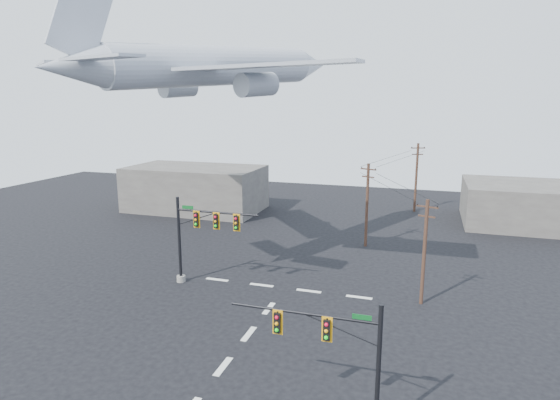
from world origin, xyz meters
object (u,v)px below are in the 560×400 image
(utility_pole_a, at_px, (424,250))
(utility_pole_b, at_px, (367,204))
(utility_pole_c, at_px, (416,176))
(signal_mast_near, at_px, (343,359))
(signal_mast_far, at_px, (198,236))
(airliner, at_px, (217,67))

(utility_pole_a, distance_m, utility_pole_b, 14.24)
(utility_pole_b, bearing_deg, utility_pole_c, 99.43)
(signal_mast_near, relative_size, utility_pole_a, 0.92)
(signal_mast_near, height_order, utility_pole_a, utility_pole_a)
(signal_mast_far, height_order, utility_pole_b, utility_pole_b)
(signal_mast_near, height_order, airliner, airliner)
(signal_mast_near, height_order, utility_pole_c, utility_pole_c)
(signal_mast_far, bearing_deg, utility_pole_c, 63.76)
(utility_pole_a, bearing_deg, signal_mast_near, -84.35)
(signal_mast_far, distance_m, utility_pole_b, 18.71)
(signal_mast_near, bearing_deg, utility_pole_a, 77.89)
(utility_pole_b, bearing_deg, signal_mast_near, -61.71)
(signal_mast_near, height_order, signal_mast_far, signal_mast_far)
(utility_pole_a, height_order, airliner, airliner)
(signal_mast_near, relative_size, signal_mast_far, 1.00)
(signal_mast_near, relative_size, airliner, 0.26)
(signal_mast_far, height_order, airliner, airliner)
(signal_mast_near, distance_m, utility_pole_c, 45.98)
(signal_mast_near, xyz_separation_m, signal_mast_far, (-14.26, 13.51, 0.68))
(utility_pole_b, bearing_deg, signal_mast_far, -105.57)
(signal_mast_near, bearing_deg, signal_mast_far, 136.55)
(utility_pole_a, relative_size, airliner, 0.29)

